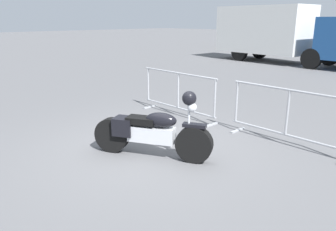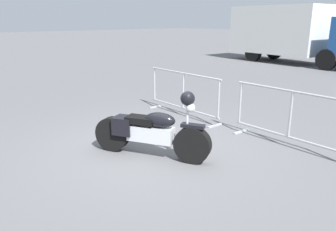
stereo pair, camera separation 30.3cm
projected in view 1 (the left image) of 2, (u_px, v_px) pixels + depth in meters
ground_plane at (153, 149)px, 5.95m from camera, size 120.00×120.00×0.00m
motorcycle at (151, 131)px, 5.53m from camera, size 1.96×1.10×1.19m
crowd_barrier_near at (178, 93)px, 7.89m from camera, size 2.36×0.53×1.07m
crowd_barrier_far at (287, 116)px, 6.03m from camera, size 2.36×0.53×1.07m
box_truck at (278, 32)px, 17.54m from camera, size 7.87×2.93×2.98m
parked_car_yellow at (249, 38)px, 27.54m from camera, size 1.90×4.26×1.42m
parked_car_green at (281, 40)px, 26.05m from camera, size 1.84×4.14×1.38m
parked_car_white at (313, 41)px, 23.94m from camera, size 2.02×4.54×1.52m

